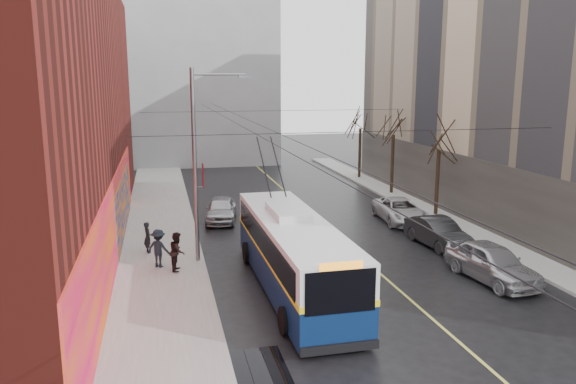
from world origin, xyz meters
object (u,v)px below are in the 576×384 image
parked_car_b (438,233)px  pedestrian_a (148,237)px  trolleybus (293,253)px  following_car (221,209)px  streetlight_pole (198,161)px  parked_car_c (400,210)px  tree_far (361,119)px  pedestrian_b (177,251)px  pedestrian_c (159,248)px  parked_car_a (492,262)px  tree_near (440,137)px  tree_mid (394,124)px

parked_car_b → pedestrian_a: bearing=168.3°
trolleybus → following_car: (-1.63, 12.08, -0.85)m
streetlight_pole → trolleybus: size_ratio=0.74×
parked_car_c → tree_far: bearing=83.7°
tree_far → parked_car_c: bearing=-100.6°
pedestrian_b → parked_car_c: bearing=-54.7°
trolleybus → pedestrian_a: 8.47m
tree_far → parked_car_c: (-2.78, -14.79, -4.45)m
tree_far → pedestrian_a: 25.68m
following_car → pedestrian_c: pedestrian_c is taller
parked_car_a → pedestrian_b: bearing=157.1°
following_car → pedestrian_a: (-4.24, -6.01, 0.18)m
tree_near → pedestrian_a: (-17.59, -4.23, -4.06)m
streetlight_pole → tree_mid: streetlight_pole is taller
parked_car_b → following_car: 12.94m
tree_mid → parked_car_a: 18.97m
pedestrian_c → parked_car_b: bearing=-146.6°
streetlight_pole → tree_near: bearing=21.6°
pedestrian_b → parked_car_a: bearing=-97.0°
tree_mid → parked_car_a: size_ratio=1.39×
tree_mid → trolleybus: 21.22m
streetlight_pole → tree_near: streetlight_pole is taller
parked_car_a → pedestrian_a: pedestrian_a is taller
following_car → trolleybus: bearing=-72.5°
pedestrian_b → streetlight_pole: bearing=-32.6°
tree_far → pedestrian_c: size_ratio=3.75×
tree_far → following_car: (-13.35, -12.22, -4.41)m
pedestrian_a → parked_car_a: bearing=-129.8°
tree_near → trolleybus: 15.97m
parked_car_a → pedestrian_b: pedestrian_b is taller
parked_car_c → tree_near: bearing=20.3°
tree_near → tree_mid: tree_mid is taller
parked_car_c → pedestrian_c: 15.42m
parked_car_a → streetlight_pole: bearing=150.4°
tree_near → pedestrian_b: (-16.26, -7.23, -3.95)m
tree_far → pedestrian_a: tree_far is taller
streetlight_pole → parked_car_a: size_ratio=1.87×
following_car → tree_mid: bearing=31.1°
tree_near → parked_car_a: 12.34m
tree_far → following_car: 18.63m
pedestrian_c → tree_mid: bearing=-110.4°
trolleybus → pedestrian_c: bearing=144.6°
following_car → pedestrian_b: bearing=-98.1°
tree_far → pedestrian_a: (-17.59, -18.23, -4.23)m
pedestrian_b → trolleybus: bearing=-114.4°
parked_car_c → pedestrian_a: 15.20m
tree_near → parked_car_c: (-2.78, -0.79, -4.28)m
pedestrian_b → pedestrian_c: 1.03m
streetlight_pole → following_car: streetlight_pole is taller
pedestrian_b → pedestrian_c: bearing=61.1°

